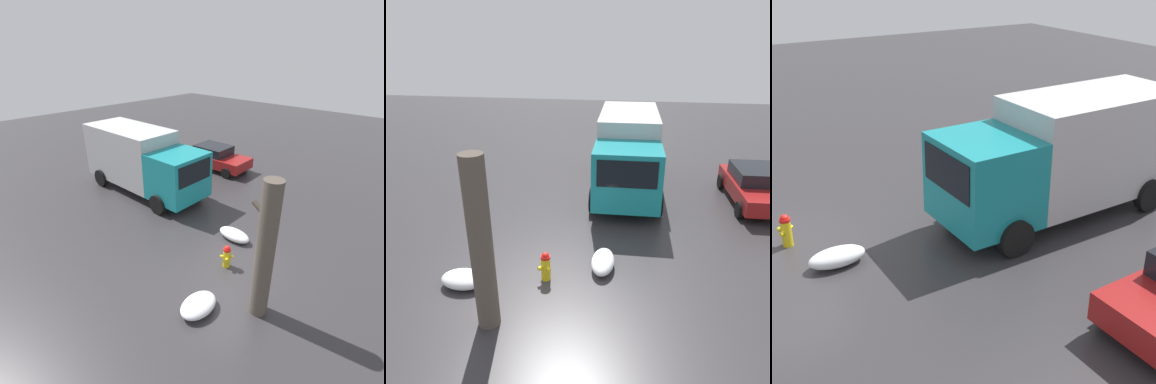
{
  "view_description": "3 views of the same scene",
  "coord_description": "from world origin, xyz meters",
  "views": [
    {
      "loc": [
        -4.7,
        6.68,
        6.74
      ],
      "look_at": [
        3.09,
        -1.58,
        1.22
      ],
      "focal_mm": 28.0,
      "sensor_mm": 36.0,
      "label": 1
    },
    {
      "loc": [
        -8.18,
        -2.12,
        6.11
      ],
      "look_at": [
        2.99,
        -0.41,
        1.34
      ],
      "focal_mm": 35.0,
      "sensor_mm": 36.0,
      "label": 2
    },
    {
      "loc": [
        -2.04,
        -11.78,
        6.57
      ],
      "look_at": [
        4.03,
        -1.52,
        1.08
      ],
      "focal_mm": 50.0,
      "sensor_mm": 36.0,
      "label": 3
    }
  ],
  "objects": [
    {
      "name": "snow_pile_curbside",
      "position": [
        -0.59,
        2.06,
        0.2
      ],
      "size": [
        0.81,
        1.2,
        0.4
      ],
      "color": "white",
      "rests_on": "ground_plane"
    },
    {
      "name": "parked_car",
      "position": [
        6.15,
        -6.88,
        0.72
      ],
      "size": [
        4.19,
        2.14,
        1.39
      ],
      "rotation": [
        0.0,
        0.0,
        1.61
      ],
      "color": "maroon",
      "rests_on": "ground_plane"
    },
    {
      "name": "tree_trunk",
      "position": [
        -1.81,
        0.9,
        2.03
      ],
      "size": [
        0.77,
        0.5,
        4.04
      ],
      "color": "brown",
      "rests_on": "ground_plane"
    },
    {
      "name": "fire_hydrant",
      "position": [
        -0.0,
        0.0,
        0.43
      ],
      "size": [
        0.4,
        0.39,
        0.83
      ],
      "rotation": [
        0.0,
        0.0,
        2.29
      ],
      "color": "yellow",
      "rests_on": "ground_plane"
    },
    {
      "name": "delivery_truck",
      "position": [
        6.86,
        -1.91,
        1.7
      ],
      "size": [
        6.86,
        2.75,
        3.15
      ],
      "rotation": [
        0.0,
        0.0,
        1.59
      ],
      "color": "teal",
      "rests_on": "ground_plane"
    },
    {
      "name": "snow_pile_by_hydrant",
      "position": [
        0.75,
        -1.46,
        0.21
      ],
      "size": [
        1.3,
        0.64,
        0.43
      ],
      "color": "white",
      "rests_on": "ground_plane"
    },
    {
      "name": "ground_plane",
      "position": [
        0.0,
        0.0,
        0.0
      ],
      "size": [
        60.0,
        60.0,
        0.0
      ],
      "primitive_type": "plane",
      "color": "#333033"
    }
  ]
}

